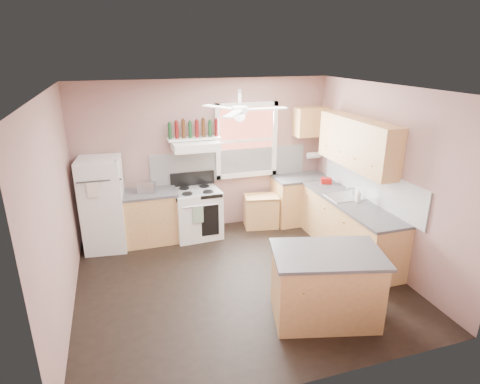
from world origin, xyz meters
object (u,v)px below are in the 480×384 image
object	(u,v)px
toaster	(147,188)
cart	(261,211)
refrigerator	(103,205)
stove	(197,213)
island	(325,287)

from	to	relation	value
toaster	cart	xyz separation A→B (m)	(2.05, 0.02, -0.69)
refrigerator	cart	xyz separation A→B (m)	(2.76, 0.02, -0.47)
stove	cart	xyz separation A→B (m)	(1.22, 0.04, -0.13)
toaster	stove	world-z (taller)	toaster
cart	island	distance (m)	2.79
refrigerator	stove	size ratio (longest dim) A/B	1.80
stove	island	distance (m)	2.93
cart	island	size ratio (longest dim) A/B	0.50
toaster	stove	size ratio (longest dim) A/B	0.33
refrigerator	stove	xyz separation A→B (m)	(1.54, -0.01, -0.34)
refrigerator	island	size ratio (longest dim) A/B	1.26
cart	refrigerator	bearing A→B (deg)	-168.94
island	refrigerator	bearing A→B (deg)	147.24
stove	refrigerator	bearing A→B (deg)	176.51
refrigerator	island	world-z (taller)	refrigerator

